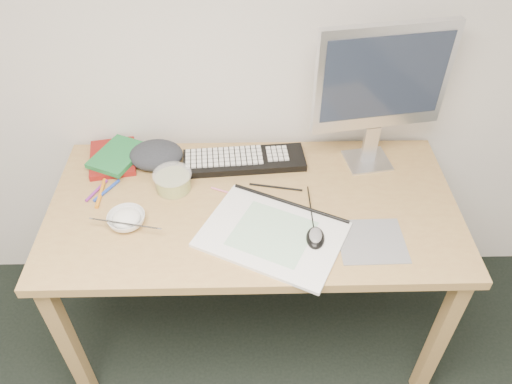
# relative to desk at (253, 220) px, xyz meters

# --- Properties ---
(desk) EXTENTS (1.40, 0.70, 0.75)m
(desk) POSITION_rel_desk_xyz_m (0.00, 0.00, 0.00)
(desk) COLOR tan
(desk) RESTS_ON ground
(mousepad) EXTENTS (0.21, 0.19, 0.00)m
(mousepad) POSITION_rel_desk_xyz_m (0.37, -0.18, 0.08)
(mousepad) COLOR slate
(mousepad) RESTS_ON desk
(sketchpad) EXTENTS (0.53, 0.47, 0.01)m
(sketchpad) POSITION_rel_desk_xyz_m (0.06, -0.15, 0.09)
(sketchpad) COLOR white
(sketchpad) RESTS_ON desk
(keyboard) EXTENTS (0.46, 0.18, 0.03)m
(keyboard) POSITION_rel_desk_xyz_m (-0.03, 0.22, 0.10)
(keyboard) COLOR black
(keyboard) RESTS_ON desk
(monitor) EXTENTS (0.46, 0.17, 0.54)m
(monitor) POSITION_rel_desk_xyz_m (0.43, 0.22, 0.42)
(monitor) COLOR silver
(monitor) RESTS_ON desk
(mouse) EXTENTS (0.07, 0.10, 0.03)m
(mouse) POSITION_rel_desk_xyz_m (0.19, -0.18, 0.11)
(mouse) COLOR black
(mouse) RESTS_ON sketchpad
(rice_bowl) EXTENTS (0.12, 0.12, 0.04)m
(rice_bowl) POSITION_rel_desk_xyz_m (-0.42, -0.09, 0.10)
(rice_bowl) COLOR silver
(rice_bowl) RESTS_ON desk
(chopsticks) EXTENTS (0.23, 0.07, 0.02)m
(chopsticks) POSITION_rel_desk_xyz_m (-0.41, -0.13, 0.12)
(chopsticks) COLOR silver
(chopsticks) RESTS_ON rice_bowl
(fruit_tub) EXTENTS (0.17, 0.17, 0.07)m
(fruit_tub) POSITION_rel_desk_xyz_m (-0.28, 0.09, 0.12)
(fruit_tub) COLOR #DDC94E
(fruit_tub) RESTS_ON desk
(book_red) EXTENTS (0.20, 0.25, 0.02)m
(book_red) POSITION_rel_desk_xyz_m (-0.53, 0.25, 0.09)
(book_red) COLOR maroon
(book_red) RESTS_ON desk
(book_green) EXTENTS (0.22, 0.25, 0.02)m
(book_green) POSITION_rel_desk_xyz_m (-0.50, 0.24, 0.11)
(book_green) COLOR #1B6F35
(book_green) RESTS_ON book_red
(cloth_lump) EXTENTS (0.17, 0.14, 0.07)m
(cloth_lump) POSITION_rel_desk_xyz_m (-0.36, 0.23, 0.12)
(cloth_lump) COLOR #212428
(cloth_lump) RESTS_ON desk
(pencil_pink) EXTENTS (0.15, 0.07, 0.01)m
(pencil_pink) POSITION_rel_desk_xyz_m (-0.08, 0.05, 0.09)
(pencil_pink) COLOR pink
(pencil_pink) RESTS_ON desk
(pencil_tan) EXTENTS (0.13, 0.16, 0.01)m
(pencil_tan) POSITION_rel_desk_xyz_m (-0.02, 0.00, 0.09)
(pencil_tan) COLOR tan
(pencil_tan) RESTS_ON desk
(pencil_black) EXTENTS (0.19, 0.04, 0.01)m
(pencil_black) POSITION_rel_desk_xyz_m (0.08, 0.08, 0.09)
(pencil_black) COLOR black
(pencil_black) RESTS_ON desk
(marker_blue) EXTENTS (0.08, 0.11, 0.01)m
(marker_blue) POSITION_rel_desk_xyz_m (-0.52, 0.07, 0.09)
(marker_blue) COLOR #2041B1
(marker_blue) RESTS_ON desk
(marker_orange) EXTENTS (0.01, 0.14, 0.01)m
(marker_orange) POSITION_rel_desk_xyz_m (-0.53, 0.06, 0.09)
(marker_orange) COLOR orange
(marker_orange) RESTS_ON desk
(marker_purple) EXTENTS (0.06, 0.11, 0.01)m
(marker_purple) POSITION_rel_desk_xyz_m (-0.55, 0.07, 0.09)
(marker_purple) COLOR #7B2588
(marker_purple) RESTS_ON desk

